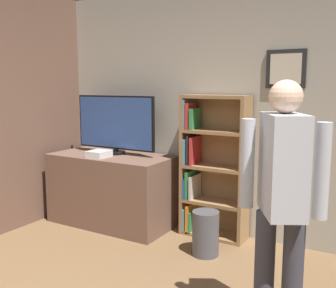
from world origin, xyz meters
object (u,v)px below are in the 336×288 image
television (115,124)px  waste_bin (206,233)px  bookshelf (210,167)px  person (282,192)px  game_console (99,154)px

television → waste_bin: bearing=-14.1°
waste_bin → bookshelf: bearing=110.8°
waste_bin → television: bearing=165.9°
bookshelf → waste_bin: bearing=-69.2°
television → person: bearing=-28.8°
bookshelf → waste_bin: 0.75m
bookshelf → person: person is taller
bookshelf → person: bearing=-51.4°
television → game_console: 0.42m
bookshelf → person: 1.80m
person → waste_bin: size_ratio=3.84×
television → bookshelf: 1.23m
television → game_console: television is taller
game_console → waste_bin: (1.36, -0.07, -0.65)m
television → bookshelf: bookshelf is taller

